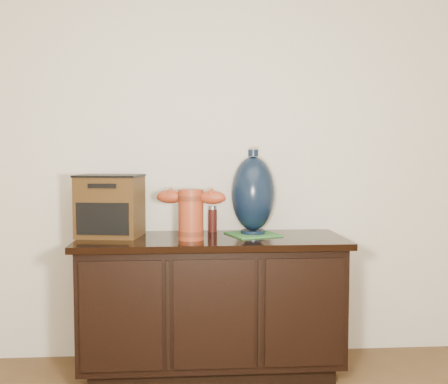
{
  "coord_description": "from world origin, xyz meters",
  "views": [
    {
      "loc": [
        -0.14,
        -0.63,
        1.2
      ],
      "look_at": [
        0.07,
        2.18,
        1.01
      ],
      "focal_mm": 42.0,
      "sensor_mm": 36.0,
      "label": 1
    }
  ],
  "objects": [
    {
      "name": "terracotta_vessel",
      "position": [
        -0.11,
        2.15,
        0.91
      ],
      "size": [
        0.38,
        0.17,
        0.27
      ],
      "rotation": [
        0.0,
        0.0,
        -0.28
      ],
      "color": "#9A3A1C",
      "rests_on": "sideboard"
    },
    {
      "name": "green_mat",
      "position": [
        0.24,
        2.3,
        0.76
      ],
      "size": [
        0.32,
        0.32,
        0.01
      ],
      "primitive_type": "cube",
      "rotation": [
        0.0,
        0.0,
        0.33
      ],
      "color": "#327133",
      "rests_on": "sideboard"
    },
    {
      "name": "tv_radio",
      "position": [
        -0.56,
        2.31,
        0.93
      ],
      "size": [
        0.38,
        0.33,
        0.34
      ],
      "rotation": [
        0.0,
        0.0,
        -0.17
      ],
      "color": "#3D260F",
      "rests_on": "sideboard"
    },
    {
      "name": "room",
      "position": [
        0.0,
        0.0,
        1.3
      ],
      "size": [
        5.0,
        5.0,
        5.0
      ],
      "color": "#4E341B",
      "rests_on": "ground"
    },
    {
      "name": "sideboard",
      "position": [
        0.0,
        2.23,
        0.39
      ],
      "size": [
        1.46,
        0.56,
        0.75
      ],
      "color": "black",
      "rests_on": "ground"
    },
    {
      "name": "lamp_base",
      "position": [
        0.24,
        2.3,
        0.99
      ],
      "size": [
        0.31,
        0.31,
        0.48
      ],
      "rotation": [
        0.0,
        0.0,
        0.33
      ],
      "color": "black",
      "rests_on": "green_mat"
    },
    {
      "name": "spray_can",
      "position": [
        0.02,
        2.44,
        0.83
      ],
      "size": [
        0.05,
        0.05,
        0.15
      ],
      "color": "#57140E",
      "rests_on": "sideboard"
    }
  ]
}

